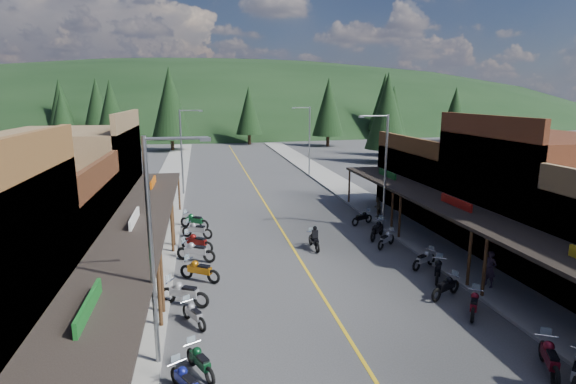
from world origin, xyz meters
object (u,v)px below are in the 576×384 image
pine_3 (249,110)px  bike_west_10 (197,241)px  bike_east_10 (377,229)px  shop_west_3 (75,182)px  bike_west_11 (197,229)px  bike_east_4 (550,356)px  bike_west_7 (184,292)px  bike_east_9 (386,239)px  bike_east_8 (424,258)px  bike_east_11 (362,217)px  pedestrian_east_a (490,269)px  streetlight_3 (308,138)px  pine_2 (170,103)px  bike_west_8 (200,269)px  bike_west_6 (194,313)px  bike_west_12 (194,220)px  pine_10 (111,113)px  bike_west_4 (186,381)px  pine_8 (63,122)px  rider_on_bike (314,239)px  bike_east_7 (438,269)px  streetlight_1 (183,148)px  shop_east_3 (447,182)px  pine_6 (455,109)px  bike_east_5 (474,303)px  bike_west_5 (200,360)px  streetlight_0 (155,243)px  pine_4 (328,107)px  pine_9 (393,115)px  pedestrian_east_b (377,207)px  pine_7 (61,106)px  pine_5 (385,102)px  shop_west_2 (24,240)px  bike_west_9 (196,250)px  shop_east_2 (535,195)px

pine_3 → bike_west_10: size_ratio=4.92×
bike_east_10 → shop_west_3: bearing=-155.0°
bike_west_11 → bike_east_4: 20.97m
bike_west_7 → bike_east_9: bike_west_7 is taller
bike_east_8 → bike_east_4: bearing=-30.8°
bike_east_11 → pedestrian_east_a: size_ratio=1.08×
streetlight_3 → pine_2: size_ratio=0.57×
shop_west_3 → bike_west_8: 13.34m
bike_west_6 → bike_west_12: (-0.09, 13.97, 0.11)m
pine_10 → bike_west_4: 59.43m
pine_8 → rider_on_bike: pine_8 is taller
bike_east_7 → bike_east_9: bike_east_7 is taller
streetlight_1 → bike_west_12: bearing=-85.2°
pine_10 → shop_east_3: bearing=-50.6°
pine_6 → bike_east_7: bearing=-121.4°
bike_east_5 → streetlight_1: bearing=152.4°
pine_3 → bike_west_8: 65.85m
streetlight_3 → bike_east_5: bearing=-91.8°
bike_west_5 → bike_west_11: size_ratio=0.90×
streetlight_0 → bike_east_4: 13.74m
bike_east_4 → bike_east_8: (0.46, 9.61, -0.08)m
shop_west_3 → bike_west_7: size_ratio=4.65×
shop_west_3 → pine_4: 58.27m
pine_9 → pedestrian_east_b: pine_9 is taller
shop_east_3 → bike_east_9: bearing=-138.6°
shop_east_3 → pedestrian_east_a: 15.02m
bike_east_7 → bike_east_8: size_ratio=1.07×
shop_east_3 → pedestrian_east_a: shop_east_3 is taller
pine_9 → bike_east_10: 43.38m
streetlight_0 → pine_6: (52.95, 70.00, 2.02)m
pine_7 → bike_east_10: pine_7 is taller
shop_west_3 → bike_west_11: shop_west_3 is taller
bike_west_8 → bike_west_11: (-0.15, 7.27, -0.04)m
bike_west_12 → bike_east_8: 15.89m
streetlight_3 → bike_west_5: size_ratio=4.13×
pine_5 → bike_west_8: (-39.65, -70.88, -7.34)m
pine_4 → shop_east_3: bearing=-95.0°
pine_5 → bike_west_8: 81.55m
shop_west_2 → pine_10: 48.67m
pine_6 → bike_west_9: bearing=-130.8°
bike_west_6 → bike_east_11: 17.40m
bike_west_4 → bike_west_12: bike_west_12 is taller
bike_west_6 → bike_east_4: size_ratio=0.84×
bike_east_7 → pedestrian_east_a: 2.43m
shop_east_2 → pine_10: size_ratio=0.94×
bike_west_10 → shop_east_3: bearing=-37.9°
bike_west_5 → streetlight_3: bearing=45.3°
bike_west_10 → pine_8: bearing=61.5°
bike_east_10 → bike_west_6: bearing=-101.3°
shop_west_2 → pine_8: bearing=102.2°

